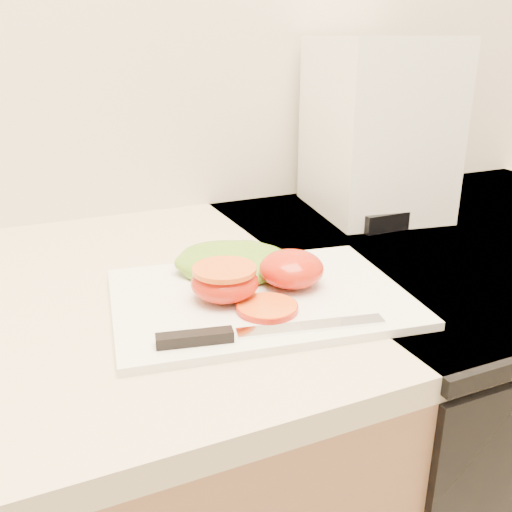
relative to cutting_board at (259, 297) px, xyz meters
name	(u,v)px	position (x,y,z in m)	size (l,w,h in m)	color
stove	(454,454)	(0.47, 0.10, -0.47)	(0.76, 0.66, 0.93)	black
cutting_board	(259,297)	(0.00, 0.00, 0.00)	(0.35, 0.25, 0.01)	white
tomato_half_dome	(291,269)	(0.05, 0.01, 0.03)	(0.08, 0.08, 0.04)	red
tomato_half_cut	(225,281)	(-0.04, 0.00, 0.03)	(0.08, 0.08, 0.04)	red
tomato_slice_0	(267,307)	(-0.01, -0.04, 0.01)	(0.07, 0.07, 0.01)	orange
lettuce_leaf_0	(234,262)	(0.00, 0.07, 0.02)	(0.15, 0.10, 0.03)	olive
knife	(242,333)	(-0.06, -0.09, 0.01)	(0.24, 0.06, 0.01)	silver
appliance	(376,127)	(0.35, 0.27, 0.15)	(0.20, 0.25, 0.30)	white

